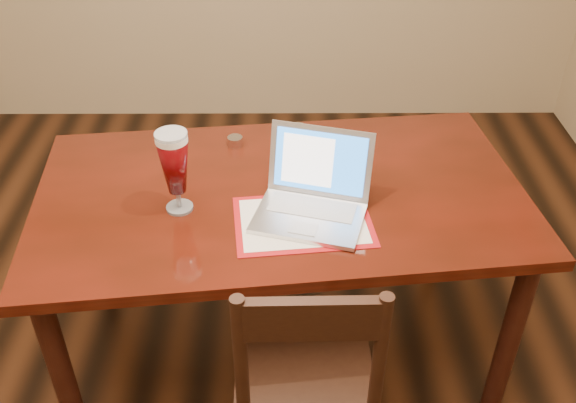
{
  "coord_description": "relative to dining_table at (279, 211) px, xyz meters",
  "views": [
    {
      "loc": [
        0.35,
        -1.52,
        2.15
      ],
      "look_at": [
        0.36,
        0.34,
        0.8
      ],
      "focal_mm": 40.0,
      "sensor_mm": 36.0,
      "label": 1
    }
  ],
  "objects": [
    {
      "name": "dining_table",
      "position": [
        0.0,
        0.0,
        0.0
      ],
      "size": [
        1.85,
        1.17,
        1.12
      ],
      "rotation": [
        0.0,
        0.0,
        0.11
      ],
      "color": "#4B120A",
      "rests_on": "ground"
    },
    {
      "name": "dining_chair",
      "position": [
        0.08,
        -0.65,
        -0.24
      ],
      "size": [
        0.45,
        0.43,
        1.06
      ],
      "rotation": [
        0.0,
        0.0,
        0.02
      ],
      "color": "black",
      "rests_on": "ground"
    }
  ]
}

